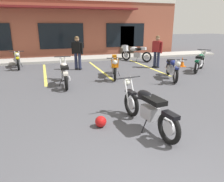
{
  "coord_description": "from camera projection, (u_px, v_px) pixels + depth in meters",
  "views": [
    {
      "loc": [
        -1.34,
        -1.95,
        2.22
      ],
      "look_at": [
        0.29,
        3.16,
        0.55
      ],
      "focal_mm": 34.38,
      "sensor_mm": 36.0,
      "label": 1
    }
  ],
  "objects": [
    {
      "name": "motorcycle_red_sportbike",
      "position": [
        200.0,
        62.0,
        10.57
      ],
      "size": [
        1.73,
        1.57,
        0.98
      ],
      "color": "black",
      "rests_on": "ground_plane"
    },
    {
      "name": "motorcycle_silver_naked",
      "position": [
        17.0,
        59.0,
        11.33
      ],
      "size": [
        0.73,
        2.1,
        0.98
      ],
      "color": "black",
      "rests_on": "ground_plane"
    },
    {
      "name": "motorcycle_green_cafe_racer",
      "position": [
        135.0,
        53.0,
        13.42
      ],
      "size": [
        1.54,
        1.75,
        0.98
      ],
      "color": "black",
      "rests_on": "ground_plane"
    },
    {
      "name": "traffic_cone",
      "position": [
        182.0,
        62.0,
        11.72
      ],
      "size": [
        0.34,
        0.34,
        0.53
      ],
      "color": "orange",
      "rests_on": "ground_plane"
    },
    {
      "name": "sidewalk_kerb",
      "position": [
        65.0,
        59.0,
        13.83
      ],
      "size": [
        22.0,
        1.8,
        0.14
      ],
      "primitive_type": "cube",
      "color": "#A8A59E",
      "rests_on": "ground_plane"
    },
    {
      "name": "ground_plane",
      "position": [
        95.0,
        102.0,
        6.38
      ],
      "size": [
        80.0,
        80.0,
        0.0
      ],
      "primitive_type": "plane",
      "color": "#47474C"
    },
    {
      "name": "motorcycle_orange_scrambler",
      "position": [
        65.0,
        73.0,
        8.11
      ],
      "size": [
        0.66,
        2.11,
        0.98
      ],
      "color": "black",
      "rests_on": "ground_plane"
    },
    {
      "name": "helmet_on_pavement",
      "position": [
        101.0,
        122.0,
        4.82
      ],
      "size": [
        0.26,
        0.26,
        0.26
      ],
      "color": "#B71414",
      "rests_on": "ground_plane"
    },
    {
      "name": "person_in_shorts_foreground",
      "position": [
        157.0,
        50.0,
        11.22
      ],
      "size": [
        0.4,
        0.57,
        1.68
      ],
      "color": "black",
      "rests_on": "ground_plane"
    },
    {
      "name": "person_by_back_row",
      "position": [
        77.0,
        51.0,
        10.69
      ],
      "size": [
        0.57,
        0.41,
        1.68
      ],
      "color": "black",
      "rests_on": "ground_plane"
    },
    {
      "name": "motorcycle_foreground_classic",
      "position": [
        147.0,
        108.0,
        4.7
      ],
      "size": [
        0.7,
        2.11,
        0.98
      ],
      "color": "black",
      "rests_on": "ground_plane"
    },
    {
      "name": "motorcycle_black_cruiser",
      "position": [
        115.0,
        65.0,
        9.23
      ],
      "size": [
        0.95,
        2.05,
        0.98
      ],
      "color": "black",
      "rests_on": "ground_plane"
    },
    {
      "name": "painted_stall_lines",
      "position": [
        73.0,
        71.0,
        10.57
      ],
      "size": [
        8.17,
        4.8,
        0.01
      ],
      "color": "#DBCC4C",
      "rests_on": "ground_plane"
    },
    {
      "name": "brick_storefront_building",
      "position": [
        58.0,
        27.0,
        17.0
      ],
      "size": [
        17.59,
        6.25,
        4.07
      ],
      "color": "brown",
      "rests_on": "ground_plane"
    },
    {
      "name": "motorcycle_blue_standard",
      "position": [
        172.0,
        68.0,
        8.98
      ],
      "size": [
        1.06,
        2.01,
        0.98
      ],
      "color": "black",
      "rests_on": "ground_plane"
    }
  ]
}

